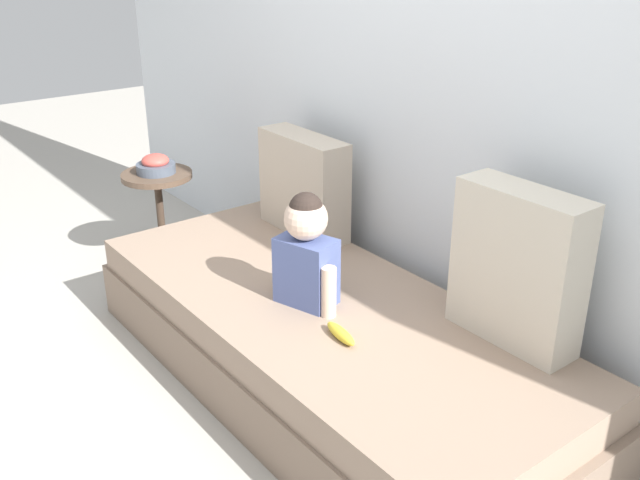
{
  "coord_description": "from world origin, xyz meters",
  "views": [
    {
      "loc": [
        1.91,
        -1.48,
        1.69
      ],
      "look_at": [
        -0.02,
        0.0,
        0.63
      ],
      "focal_mm": 40.04,
      "sensor_mm": 36.0,
      "label": 1
    }
  ],
  "objects_px": {
    "side_table": "(159,195)",
    "throw_pillow_right": "(517,267)",
    "couch": "(323,344)",
    "toddler": "(306,249)",
    "banana": "(341,334)",
    "throw_pillow_left": "(304,184)",
    "fruit_bowl": "(156,165)"
  },
  "relations": [
    {
      "from": "fruit_bowl",
      "to": "banana",
      "type": "bearing_deg",
      "value": -4.08
    },
    {
      "from": "throw_pillow_left",
      "to": "banana",
      "type": "relative_size",
      "value": 2.94
    },
    {
      "from": "throw_pillow_right",
      "to": "banana",
      "type": "relative_size",
      "value": 3.21
    },
    {
      "from": "couch",
      "to": "toddler",
      "type": "relative_size",
      "value": 4.97
    },
    {
      "from": "couch",
      "to": "banana",
      "type": "height_order",
      "value": "banana"
    },
    {
      "from": "toddler",
      "to": "couch",
      "type": "bearing_deg",
      "value": 56.34
    },
    {
      "from": "throw_pillow_left",
      "to": "fruit_bowl",
      "type": "xyz_separation_m",
      "value": [
        -0.81,
        -0.35,
        -0.04
      ]
    },
    {
      "from": "throw_pillow_left",
      "to": "banana",
      "type": "xyz_separation_m",
      "value": [
        0.86,
        -0.47,
        -0.21
      ]
    },
    {
      "from": "throw_pillow_right",
      "to": "banana",
      "type": "xyz_separation_m",
      "value": [
        -0.35,
        -0.47,
        -0.25
      ]
    },
    {
      "from": "throw_pillow_left",
      "to": "couch",
      "type": "bearing_deg",
      "value": -30.44
    },
    {
      "from": "couch",
      "to": "banana",
      "type": "relative_size",
      "value": 12.95
    },
    {
      "from": "banana",
      "to": "side_table",
      "type": "relative_size",
      "value": 0.32
    },
    {
      "from": "throw_pillow_right",
      "to": "throw_pillow_left",
      "type": "bearing_deg",
      "value": 180.0
    },
    {
      "from": "couch",
      "to": "banana",
      "type": "bearing_deg",
      "value": -24.76
    },
    {
      "from": "throw_pillow_left",
      "to": "side_table",
      "type": "relative_size",
      "value": 0.95
    },
    {
      "from": "throw_pillow_right",
      "to": "side_table",
      "type": "distance_m",
      "value": 2.07
    },
    {
      "from": "throw_pillow_right",
      "to": "side_table",
      "type": "xyz_separation_m",
      "value": [
        -2.02,
        -0.35,
        -0.25
      ]
    },
    {
      "from": "toddler",
      "to": "fruit_bowl",
      "type": "distance_m",
      "value": 1.38
    },
    {
      "from": "side_table",
      "to": "throw_pillow_right",
      "type": "bearing_deg",
      "value": 9.92
    },
    {
      "from": "banana",
      "to": "fruit_bowl",
      "type": "relative_size",
      "value": 0.84
    },
    {
      "from": "throw_pillow_right",
      "to": "fruit_bowl",
      "type": "height_order",
      "value": "throw_pillow_right"
    },
    {
      "from": "couch",
      "to": "banana",
      "type": "xyz_separation_m",
      "value": [
        0.25,
        -0.12,
        0.21
      ]
    },
    {
      "from": "throw_pillow_right",
      "to": "toddler",
      "type": "height_order",
      "value": "throw_pillow_right"
    },
    {
      "from": "throw_pillow_right",
      "to": "fruit_bowl",
      "type": "relative_size",
      "value": 2.71
    },
    {
      "from": "throw_pillow_right",
      "to": "banana",
      "type": "distance_m",
      "value": 0.64
    },
    {
      "from": "toddler",
      "to": "banana",
      "type": "bearing_deg",
      "value": -12.82
    },
    {
      "from": "couch",
      "to": "throw_pillow_right",
      "type": "bearing_deg",
      "value": 30.44
    },
    {
      "from": "throw_pillow_right",
      "to": "fruit_bowl",
      "type": "distance_m",
      "value": 2.06
    },
    {
      "from": "throw_pillow_left",
      "to": "throw_pillow_right",
      "type": "relative_size",
      "value": 0.91
    },
    {
      "from": "fruit_bowl",
      "to": "couch",
      "type": "bearing_deg",
      "value": -0.08
    },
    {
      "from": "throw_pillow_left",
      "to": "toddler",
      "type": "xyz_separation_m",
      "value": [
        0.57,
        -0.41,
        -0.01
      ]
    },
    {
      "from": "throw_pillow_left",
      "to": "side_table",
      "type": "xyz_separation_m",
      "value": [
        -0.81,
        -0.35,
        -0.21
      ]
    }
  ]
}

